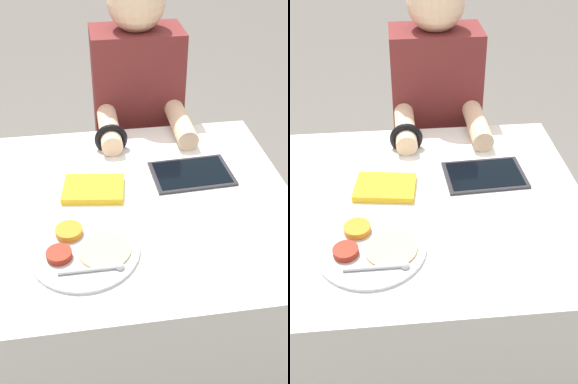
% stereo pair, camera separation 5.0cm
% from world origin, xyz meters
% --- Properties ---
extents(ground_plane, '(12.00, 12.00, 0.00)m').
position_xyz_m(ground_plane, '(0.00, 0.00, 0.00)').
color(ground_plane, '#605B56').
extents(dining_table, '(1.00, 0.83, 0.76)m').
position_xyz_m(dining_table, '(0.00, 0.00, 0.38)').
color(dining_table, silver).
rests_on(dining_table, ground_plane).
extents(thali_tray, '(0.27, 0.27, 0.03)m').
position_xyz_m(thali_tray, '(-0.11, -0.19, 0.77)').
color(thali_tray, '#B7BABF').
rests_on(thali_tray, dining_table).
extents(red_notebook, '(0.19, 0.15, 0.02)m').
position_xyz_m(red_notebook, '(-0.07, 0.06, 0.77)').
color(red_notebook, silver).
rests_on(red_notebook, dining_table).
extents(tablet_device, '(0.25, 0.18, 0.01)m').
position_xyz_m(tablet_device, '(0.23, 0.10, 0.76)').
color(tablet_device, '#28282D').
rests_on(tablet_device, dining_table).
extents(person_diner, '(0.34, 0.45, 1.25)m').
position_xyz_m(person_diner, '(0.13, 0.58, 0.60)').
color(person_diner, black).
rests_on(person_diner, ground_plane).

